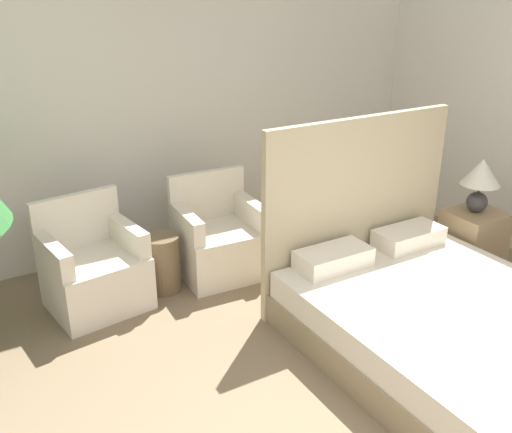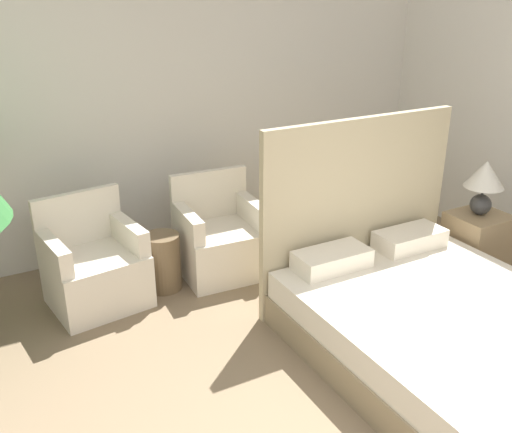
{
  "view_description": "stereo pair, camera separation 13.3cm",
  "coord_description": "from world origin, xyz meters",
  "px_view_note": "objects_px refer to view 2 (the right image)",
  "views": [
    {
      "loc": [
        -1.8,
        -0.93,
        2.37
      ],
      "look_at": [
        0.29,
        2.64,
        0.66
      ],
      "focal_mm": 40.0,
      "sensor_mm": 36.0,
      "label": 1
    },
    {
      "loc": [
        -1.69,
        -1.0,
        2.37
      ],
      "look_at": [
        0.29,
        2.64,
        0.66
      ],
      "focal_mm": 40.0,
      "sensor_mm": 36.0,
      "label": 2
    }
  ],
  "objects_px": {
    "bed": "(443,323)",
    "side_table": "(163,262)",
    "armchair_near_window_left": "(95,271)",
    "table_lamp": "(484,180)",
    "armchair_near_window_right": "(221,243)",
    "nightstand": "(475,246)"
  },
  "relations": [
    {
      "from": "bed",
      "to": "nightstand",
      "type": "relative_size",
      "value": 3.78
    },
    {
      "from": "armchair_near_window_left",
      "to": "table_lamp",
      "type": "bearing_deg",
      "value": -28.04
    },
    {
      "from": "side_table",
      "to": "armchair_near_window_right",
      "type": "bearing_deg",
      "value": 2.63
    },
    {
      "from": "bed",
      "to": "armchair_near_window_left",
      "type": "relative_size",
      "value": 2.53
    },
    {
      "from": "armchair_near_window_right",
      "to": "table_lamp",
      "type": "height_order",
      "value": "table_lamp"
    },
    {
      "from": "bed",
      "to": "armchair_near_window_left",
      "type": "height_order",
      "value": "bed"
    },
    {
      "from": "bed",
      "to": "armchair_near_window_right",
      "type": "height_order",
      "value": "bed"
    },
    {
      "from": "armchair_near_window_left",
      "to": "armchair_near_window_right",
      "type": "height_order",
      "value": "same"
    },
    {
      "from": "nightstand",
      "to": "table_lamp",
      "type": "bearing_deg",
      "value": 105.91
    },
    {
      "from": "armchair_near_window_left",
      "to": "side_table",
      "type": "xyz_separation_m",
      "value": [
        0.54,
        -0.02,
        -0.04
      ]
    },
    {
      "from": "bed",
      "to": "side_table",
      "type": "distance_m",
      "value": 2.22
    },
    {
      "from": "bed",
      "to": "side_table",
      "type": "bearing_deg",
      "value": 126.22
    },
    {
      "from": "armchair_near_window_right",
      "to": "side_table",
      "type": "distance_m",
      "value": 0.54
    },
    {
      "from": "armchair_near_window_left",
      "to": "table_lamp",
      "type": "xyz_separation_m",
      "value": [
        2.94,
        -1.09,
        0.6
      ]
    },
    {
      "from": "bed",
      "to": "armchair_near_window_left",
      "type": "bearing_deg",
      "value": 135.6
    },
    {
      "from": "armchair_near_window_left",
      "to": "table_lamp",
      "type": "relative_size",
      "value": 1.86
    },
    {
      "from": "table_lamp",
      "to": "armchair_near_window_left",
      "type": "bearing_deg",
      "value": 159.61
    },
    {
      "from": "armchair_near_window_right",
      "to": "nightstand",
      "type": "bearing_deg",
      "value": -27.59
    },
    {
      "from": "armchair_near_window_left",
      "to": "side_table",
      "type": "relative_size",
      "value": 1.79
    },
    {
      "from": "armchair_near_window_left",
      "to": "armchair_near_window_right",
      "type": "bearing_deg",
      "value": -7.64
    },
    {
      "from": "table_lamp",
      "to": "bed",
      "type": "bearing_deg",
      "value": -146.57
    },
    {
      "from": "table_lamp",
      "to": "side_table",
      "type": "distance_m",
      "value": 2.71
    }
  ]
}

